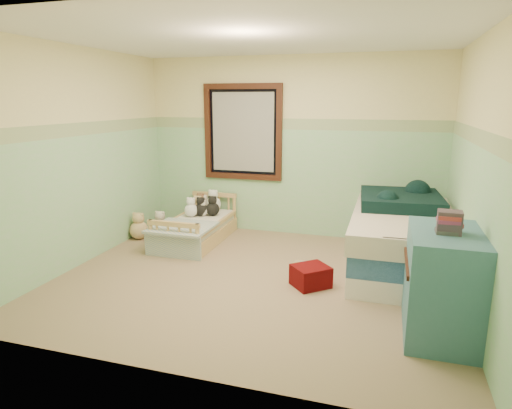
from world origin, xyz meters
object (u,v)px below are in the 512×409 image
(plush_floor_tan, at_px, (139,230))
(plush_floor_cream, at_px, (160,226))
(twin_bed_frame, at_px, (401,257))
(red_pillow, at_px, (311,276))
(dresser, at_px, (442,284))
(floor_book, at_px, (304,265))
(toddler_bed_frame, at_px, (197,234))

(plush_floor_tan, bearing_deg, plush_floor_cream, 61.60)
(twin_bed_frame, height_order, red_pillow, same)
(twin_bed_frame, relative_size, dresser, 2.46)
(dresser, distance_m, red_pillow, 1.38)
(plush_floor_cream, relative_size, plush_floor_tan, 0.89)
(plush_floor_cream, bearing_deg, red_pillow, -26.56)
(twin_bed_frame, height_order, floor_book, twin_bed_frame)
(twin_bed_frame, xyz_separation_m, dresser, (0.26, -1.51, 0.33))
(toddler_bed_frame, relative_size, plush_floor_tan, 5.41)
(plush_floor_tan, distance_m, twin_bed_frame, 3.50)
(plush_floor_tan, xyz_separation_m, dresser, (3.76, -1.54, 0.31))
(plush_floor_cream, height_order, floor_book, plush_floor_cream)
(plush_floor_tan, bearing_deg, twin_bed_frame, -0.43)
(dresser, height_order, red_pillow, dresser)
(toddler_bed_frame, xyz_separation_m, plush_floor_cream, (-0.64, 0.15, 0.03))
(twin_bed_frame, bearing_deg, floor_book, -162.79)
(toddler_bed_frame, distance_m, dresser, 3.42)
(plush_floor_tan, relative_size, red_pillow, 0.73)
(toddler_bed_frame, height_order, plush_floor_tan, plush_floor_tan)
(toddler_bed_frame, distance_m, plush_floor_tan, 0.82)
(toddler_bed_frame, bearing_deg, twin_bed_frame, -3.89)
(toddler_bed_frame, relative_size, dresser, 1.58)
(plush_floor_cream, bearing_deg, toddler_bed_frame, -13.17)
(plush_floor_tan, distance_m, floor_book, 2.45)
(twin_bed_frame, xyz_separation_m, red_pillow, (-0.92, -0.87, 0.00))
(plush_floor_tan, height_order, twin_bed_frame, plush_floor_tan)
(plush_floor_tan, xyz_separation_m, twin_bed_frame, (3.50, -0.03, -0.02))
(toddler_bed_frame, distance_m, red_pillow, 2.06)
(plush_floor_cream, relative_size, twin_bed_frame, 0.11)
(toddler_bed_frame, bearing_deg, dresser, -29.79)
(toddler_bed_frame, bearing_deg, plush_floor_cream, 166.83)
(floor_book, bearing_deg, plush_floor_tan, 178.82)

